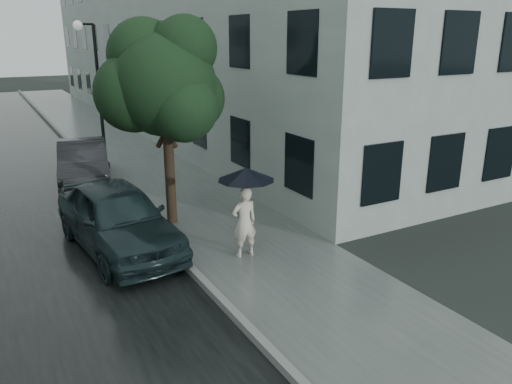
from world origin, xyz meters
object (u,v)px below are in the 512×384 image
street_tree (164,83)px  lamp_post (95,87)px  car_near (118,218)px  car_far (83,163)px  pedestrian (244,222)px

street_tree → lamp_post: bearing=92.9°
car_near → car_far: 5.94m
car_far → pedestrian: bearing=-65.5°
pedestrian → lamp_post: 9.81m
lamp_post → car_far: size_ratio=1.20×
lamp_post → car_near: (-1.35, -7.76, -2.22)m
street_tree → car_far: size_ratio=1.21×
lamp_post → car_far: lamp_post is taller
pedestrian → car_near: 2.94m
lamp_post → car_near: lamp_post is taller
lamp_post → car_far: 3.08m
pedestrian → car_near: pedestrian is taller
lamp_post → pedestrian: bearing=-96.3°
street_tree → lamp_post: size_ratio=1.00×
lamp_post → street_tree: bearing=-99.6°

